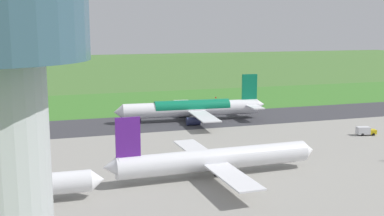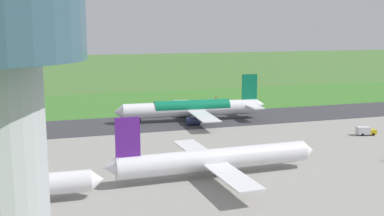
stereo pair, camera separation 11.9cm
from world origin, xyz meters
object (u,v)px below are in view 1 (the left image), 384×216
at_px(airliner_parked_mid, 215,159).
at_px(service_car_followme, 31,129).
at_px(airliner_main, 193,108).
at_px(no_stopping_sign, 216,99).
at_px(traffic_cone_orange, 198,101).
at_px(service_truck_baggage, 365,131).

relative_size(airliner_parked_mid, service_car_followme, 11.26).
relative_size(airliner_main, airliner_parked_mid, 1.09).
distance_m(airliner_parked_mid, no_stopping_sign, 102.63).
bearing_deg(airliner_parked_mid, no_stopping_sign, -110.64).
bearing_deg(traffic_cone_orange, no_stopping_sign, 157.20).
distance_m(service_car_followme, traffic_cone_orange, 78.75).
relative_size(airliner_main, no_stopping_sign, 23.03).
xyz_separation_m(airliner_parked_mid, no_stopping_sign, (-36.17, -96.01, -2.54)).
xyz_separation_m(service_car_followme, traffic_cone_orange, (-68.47, -38.90, -0.57)).
relative_size(airliner_parked_mid, no_stopping_sign, 21.05).
xyz_separation_m(airliner_main, service_truck_baggage, (-42.79, 37.30, -2.95)).
distance_m(airliner_main, traffic_cone_orange, 41.29).
xyz_separation_m(airliner_main, airliner_parked_mid, (14.45, 60.60, -0.40)).
xyz_separation_m(airliner_parked_mid, traffic_cone_orange, (-29.05, -99.01, -3.68)).
bearing_deg(service_car_followme, airliner_main, -179.48).
xyz_separation_m(airliner_main, service_car_followme, (53.87, 0.49, -3.51)).
relative_size(service_car_followme, traffic_cone_orange, 7.99).
bearing_deg(no_stopping_sign, airliner_parked_mid, 69.36).
bearing_deg(service_truck_baggage, airliner_main, -41.07).
bearing_deg(airliner_parked_mid, traffic_cone_orange, -106.35).
xyz_separation_m(service_truck_baggage, traffic_cone_orange, (28.19, -75.70, -1.13)).
bearing_deg(airliner_main, traffic_cone_orange, -110.81).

